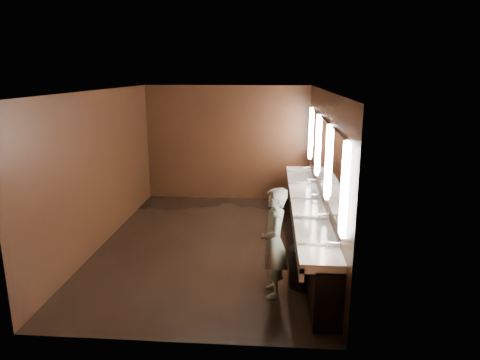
% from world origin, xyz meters
% --- Properties ---
extents(floor, '(6.00, 6.00, 0.00)m').
position_xyz_m(floor, '(0.00, 0.00, 0.00)').
color(floor, black).
rests_on(floor, ground).
extents(ceiling, '(4.00, 6.00, 0.02)m').
position_xyz_m(ceiling, '(0.00, 0.00, 2.80)').
color(ceiling, '#2D2D2B').
rests_on(ceiling, wall_back).
extents(wall_back, '(4.00, 0.02, 2.80)m').
position_xyz_m(wall_back, '(0.00, 3.00, 1.40)').
color(wall_back, black).
rests_on(wall_back, floor).
extents(wall_front, '(4.00, 0.02, 2.80)m').
position_xyz_m(wall_front, '(0.00, -3.00, 1.40)').
color(wall_front, black).
rests_on(wall_front, floor).
extents(wall_left, '(0.02, 6.00, 2.80)m').
position_xyz_m(wall_left, '(-2.00, 0.00, 1.40)').
color(wall_left, black).
rests_on(wall_left, floor).
extents(wall_right, '(0.02, 6.00, 2.80)m').
position_xyz_m(wall_right, '(2.00, 0.00, 1.40)').
color(wall_right, black).
rests_on(wall_right, floor).
extents(sink_counter, '(0.55, 5.40, 1.01)m').
position_xyz_m(sink_counter, '(1.79, 0.00, 0.50)').
color(sink_counter, black).
rests_on(sink_counter, floor).
extents(mirror_band, '(0.06, 5.03, 1.15)m').
position_xyz_m(mirror_band, '(1.98, -0.00, 1.75)').
color(mirror_band, white).
rests_on(mirror_band, wall_right).
extents(person, '(0.42, 0.60, 1.58)m').
position_xyz_m(person, '(1.15, -1.76, 0.79)').
color(person, '#7DB4BB').
rests_on(person, floor).
extents(trash_bin, '(0.49, 0.49, 0.60)m').
position_xyz_m(trash_bin, '(1.58, -1.50, 0.30)').
color(trash_bin, black).
rests_on(trash_bin, floor).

